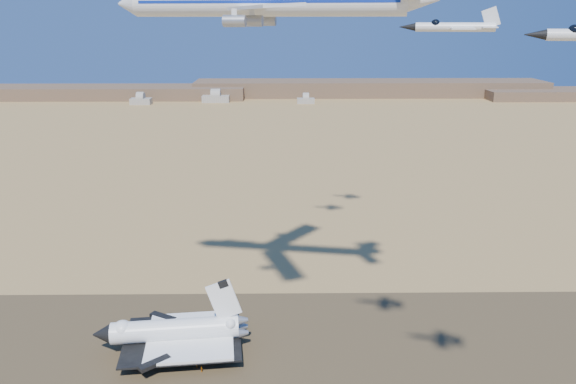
{
  "coord_description": "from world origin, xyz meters",
  "views": [
    {
      "loc": [
        12.5,
        -145.06,
        87.94
      ],
      "look_at": [
        14.45,
        8.0,
        40.94
      ],
      "focal_mm": 35.0,
      "sensor_mm": 36.0,
      "label": 1
    }
  ],
  "objects_px": {
    "shuttle": "(174,332)",
    "crew_b": "(197,364)",
    "crew_a": "(188,361)",
    "chase_jet_a": "(453,27)",
    "carrier_747": "(258,3)",
    "crew_c": "(201,369)"
  },
  "relations": [
    {
      "from": "crew_a",
      "to": "chase_jet_a",
      "type": "xyz_separation_m",
      "value": [
        53.33,
        -34.79,
        85.92
      ]
    },
    {
      "from": "shuttle",
      "to": "crew_b",
      "type": "xyz_separation_m",
      "value": [
        7.26,
        -8.31,
        -4.59
      ]
    },
    {
      "from": "crew_b",
      "to": "carrier_747",
      "type": "bearing_deg",
      "value": -91.65
    },
    {
      "from": "carrier_747",
      "to": "crew_b",
      "type": "bearing_deg",
      "value": -140.15
    },
    {
      "from": "carrier_747",
      "to": "crew_a",
      "type": "bearing_deg",
      "value": -147.54
    },
    {
      "from": "crew_b",
      "to": "chase_jet_a",
      "type": "bearing_deg",
      "value": -155.25
    },
    {
      "from": "shuttle",
      "to": "crew_b",
      "type": "distance_m",
      "value": 11.95
    },
    {
      "from": "crew_c",
      "to": "chase_jet_a",
      "type": "distance_m",
      "value": 103.78
    },
    {
      "from": "chase_jet_a",
      "to": "shuttle",
      "type": "bearing_deg",
      "value": 156.83
    },
    {
      "from": "carrier_747",
      "to": "chase_jet_a",
      "type": "height_order",
      "value": "carrier_747"
    },
    {
      "from": "crew_a",
      "to": "chase_jet_a",
      "type": "bearing_deg",
      "value": -141.2
    },
    {
      "from": "crew_a",
      "to": "chase_jet_a",
      "type": "relative_size",
      "value": 0.12
    },
    {
      "from": "shuttle",
      "to": "chase_jet_a",
      "type": "distance_m",
      "value": 108.07
    },
    {
      "from": "shuttle",
      "to": "carrier_747",
      "type": "relative_size",
      "value": 0.55
    },
    {
      "from": "carrier_747",
      "to": "crew_c",
      "type": "xyz_separation_m",
      "value": [
        -15.67,
        -12.09,
        -90.82
      ]
    },
    {
      "from": "crew_a",
      "to": "chase_jet_a",
      "type": "height_order",
      "value": "chase_jet_a"
    },
    {
      "from": "crew_a",
      "to": "crew_b",
      "type": "xyz_separation_m",
      "value": [
        2.75,
        -1.6,
        0.03
      ]
    },
    {
      "from": "chase_jet_a",
      "to": "crew_b",
      "type": "bearing_deg",
      "value": 159.22
    },
    {
      "from": "crew_c",
      "to": "crew_b",
      "type": "bearing_deg",
      "value": 3.48
    },
    {
      "from": "crew_c",
      "to": "chase_jet_a",
      "type": "bearing_deg",
      "value": -153.7
    },
    {
      "from": "crew_b",
      "to": "crew_c",
      "type": "distance_m",
      "value": 2.53
    },
    {
      "from": "crew_b",
      "to": "chase_jet_a",
      "type": "relative_size",
      "value": 0.12
    }
  ]
}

